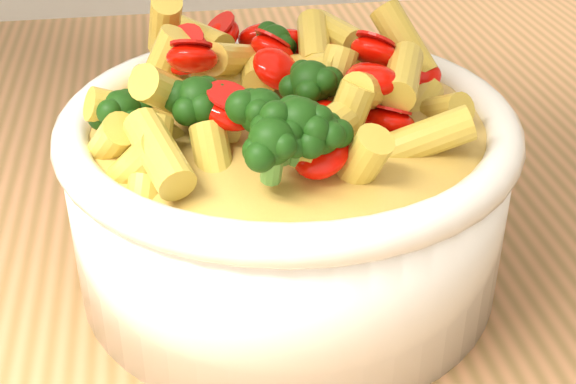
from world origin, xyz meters
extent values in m
cube|color=#B2774C|center=(0.00, 0.00, 0.88)|extent=(1.20, 0.80, 0.04)
cylinder|color=white|center=(0.00, -0.07, 0.95)|extent=(0.24, 0.24, 0.09)
ellipsoid|color=white|center=(0.00, -0.07, 0.92)|extent=(0.22, 0.22, 0.04)
torus|color=white|center=(0.00, -0.07, 0.99)|extent=(0.25, 0.25, 0.02)
ellipsoid|color=#EEC151|center=(0.00, -0.07, 0.99)|extent=(0.21, 0.21, 0.02)
camera|label=1|loc=(-0.06, -0.45, 1.18)|focal=50.00mm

